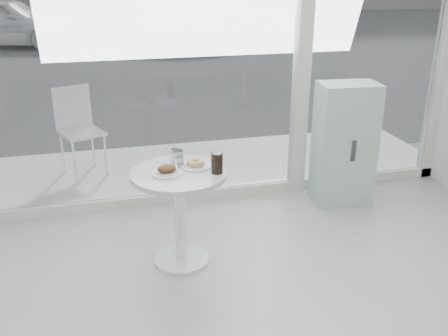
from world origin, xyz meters
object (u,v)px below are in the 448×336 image
object	(u,v)px
plate_fritter	(167,170)
water_tumbler_a	(179,159)
main_table	(179,198)
mint_cabinet	(344,144)
car_silver	(213,17)
water_tumbler_b	(176,157)
plate_donut	(196,164)
patio_chair	(78,125)
car_white	(6,22)
cola_glass	(217,163)

from	to	relation	value
plate_fritter	water_tumbler_a	xyz separation A→B (m)	(0.11, 0.14, 0.03)
main_table	mint_cabinet	bearing A→B (deg)	22.76
main_table	plate_fritter	world-z (taller)	plate_fritter
car_silver	water_tumbler_b	size ratio (longest dim) A/B	42.25
mint_cabinet	car_silver	world-z (taller)	car_silver
plate_donut	plate_fritter	bearing A→B (deg)	-159.23
main_table	patio_chair	size ratio (longest dim) A/B	0.81
plate_fritter	mint_cabinet	bearing A→B (deg)	22.23
car_white	car_silver	distance (m)	6.02
mint_cabinet	car_white	world-z (taller)	car_white
main_table	plate_fritter	bearing A→B (deg)	-169.47
plate_donut	car_silver	bearing A→B (deg)	76.59
car_white	car_silver	bearing A→B (deg)	-78.78
patio_chair	water_tumbler_a	size ratio (longest dim) A/B	7.78
car_silver	water_tumbler_b	xyz separation A→B (m)	(-2.96, -11.74, 0.05)
car_silver	plate_fritter	xyz separation A→B (m)	(-3.06, -11.95, 0.02)
plate_donut	cola_glass	world-z (taller)	cola_glass
cola_glass	car_silver	bearing A→B (deg)	77.34
mint_cabinet	water_tumbler_a	bearing A→B (deg)	-155.18
car_silver	water_tumbler_b	bearing A→B (deg)	156.73
mint_cabinet	main_table	bearing A→B (deg)	-151.94
main_table	patio_chair	xyz separation A→B (m)	(-0.78, 2.01, 0.04)
car_silver	water_tumbler_a	size ratio (longest dim) A/B	38.27
patio_chair	water_tumbler_a	xyz separation A→B (m)	(0.80, -1.89, 0.23)
mint_cabinet	plate_fritter	world-z (taller)	mint_cabinet
water_tumbler_a	cola_glass	size ratio (longest dim) A/B	0.73
water_tumbler_a	cola_glass	world-z (taller)	cola_glass
water_tumbler_b	main_table	bearing A→B (deg)	-93.14
plate_donut	cola_glass	xyz separation A→B (m)	(0.13, -0.16, 0.06)
mint_cabinet	car_silver	distance (m)	11.28
patio_chair	car_white	world-z (taller)	car_white
main_table	car_silver	distance (m)	12.30
main_table	plate_donut	xyz separation A→B (m)	(0.15, 0.07, 0.24)
mint_cabinet	cola_glass	world-z (taller)	mint_cabinet
water_tumbler_b	car_white	bearing A→B (deg)	103.68
mint_cabinet	patio_chair	size ratio (longest dim) A/B	1.25
main_table	car_silver	world-z (taller)	car_silver
car_white	cola_glass	world-z (taller)	car_white
plate_fritter	water_tumbler_a	size ratio (longest dim) A/B	1.90
mint_cabinet	water_tumbler_a	world-z (taller)	mint_cabinet
main_table	car_silver	bearing A→B (deg)	76.00
car_silver	plate_donut	xyz separation A→B (m)	(-2.83, -11.86, 0.02)
main_table	water_tumbler_b	world-z (taller)	water_tumbler_b
patio_chair	water_tumbler_b	xyz separation A→B (m)	(0.79, -1.81, 0.23)
water_tumbler_a	plate_fritter	bearing A→B (deg)	-127.97
plate_donut	cola_glass	size ratio (longest dim) A/B	1.42
mint_cabinet	cola_glass	xyz separation A→B (m)	(-1.45, -0.81, 0.26)
plate_fritter	water_tumbler_a	bearing A→B (deg)	52.03
patio_chair	plate_donut	size ratio (longest dim) A/B	4.02
car_white	water_tumbler_a	distance (m)	12.83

